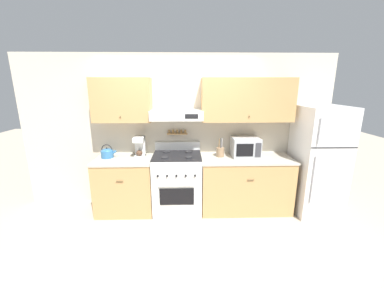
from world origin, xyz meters
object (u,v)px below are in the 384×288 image
object	(u,v)px
coffee_maker	(140,146)
microwave	(245,147)
stove_range	(177,183)
tea_kettle	(107,153)
refrigerator	(317,160)
utensil_crock	(220,152)

from	to	relation	value
coffee_maker	microwave	size ratio (longest dim) A/B	0.76
stove_range	tea_kettle	bearing A→B (deg)	175.56
refrigerator	coffee_maker	xyz separation A→B (m)	(-2.87, 0.18, 0.21)
coffee_maker	utensil_crock	xyz separation A→B (m)	(1.32, -0.04, -0.09)
stove_range	tea_kettle	xyz separation A→B (m)	(-1.13, 0.09, 0.50)
refrigerator	utensil_crock	world-z (taller)	refrigerator
refrigerator	microwave	size ratio (longest dim) A/B	3.96
coffee_maker	utensil_crock	bearing A→B (deg)	-1.63
refrigerator	tea_kettle	bearing A→B (deg)	177.63
coffee_maker	utensil_crock	size ratio (longest dim) A/B	1.10
refrigerator	microwave	bearing A→B (deg)	172.12
refrigerator	tea_kettle	world-z (taller)	refrigerator
refrigerator	utensil_crock	distance (m)	1.57
coffee_maker	tea_kettle	bearing A→B (deg)	-175.88
stove_range	microwave	distance (m)	1.26
utensil_crock	stove_range	bearing A→B (deg)	-172.91
stove_range	coffee_maker	xyz separation A→B (m)	(-0.61, 0.13, 0.59)
tea_kettle	microwave	xyz separation A→B (m)	(2.25, 0.02, 0.08)
utensil_crock	refrigerator	bearing A→B (deg)	-5.15
stove_range	coffee_maker	distance (m)	0.86
utensil_crock	microwave	bearing A→B (deg)	2.47
utensil_crock	coffee_maker	bearing A→B (deg)	178.37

